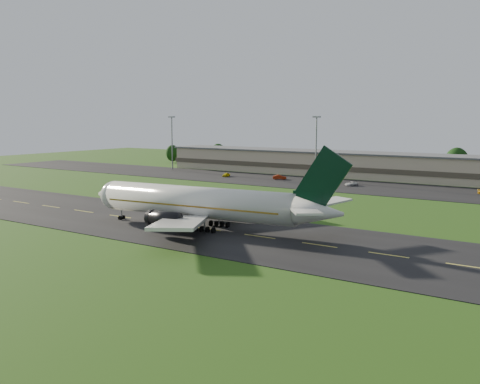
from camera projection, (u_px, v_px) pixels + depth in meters
The scene contains 11 objects.
ground at pixel (120, 217), 107.80m from camera, with size 360.00×360.00×0.00m, color #1D4711.
taxiway at pixel (120, 217), 107.79m from camera, with size 220.00×30.00×0.10m, color black.
apron at pixel (290, 181), 167.21m from camera, with size 260.00×30.00×0.10m, color black.
airliner at pixel (202, 203), 95.90m from camera, with size 51.22×41.92×15.57m.
terminal at pixel (340, 164), 183.11m from camera, with size 145.00×16.00×8.40m.
light_mast_west at pixel (172, 137), 202.17m from camera, with size 2.40×1.20×20.35m.
light_mast_centre at pixel (316, 140), 169.31m from camera, with size 2.40×1.20×20.35m.
tree_line at pixel (454, 164), 171.96m from camera, with size 199.31×9.63×10.40m.
service_vehicle_a at pixel (226, 175), 180.38m from camera, with size 1.50×3.74×1.27m, color yellow.
service_vehicle_b at pixel (280, 177), 172.12m from camera, with size 1.55×4.44×1.46m, color maroon.
service_vehicle_c at pixel (351, 184), 156.32m from camera, with size 1.97×4.28×1.19m, color silver.
Camera 1 is at (78.81, -74.99, 19.94)m, focal length 40.00 mm.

